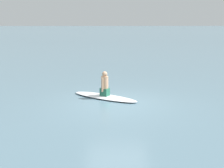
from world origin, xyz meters
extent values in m
plane|color=slate|center=(0.00, 0.00, 0.00)|extent=(400.00, 400.00, 0.00)
ellipsoid|color=white|center=(-0.49, 0.86, 0.05)|extent=(2.99, 2.39, 0.11)
cube|color=#26664C|center=(-0.49, 0.86, 0.27)|extent=(0.44, 0.42, 0.32)
cylinder|color=tan|center=(-0.49, 0.86, 0.67)|extent=(0.42, 0.42, 0.53)
sphere|color=tan|center=(-0.49, 0.86, 1.03)|extent=(0.21, 0.21, 0.21)
cylinder|color=tan|center=(-0.60, 0.71, 0.60)|extent=(0.12, 0.12, 0.59)
cylinder|color=tan|center=(-0.39, 1.01, 0.60)|extent=(0.12, 0.12, 0.59)
camera|label=1|loc=(-0.57, -11.01, 3.17)|focal=46.60mm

